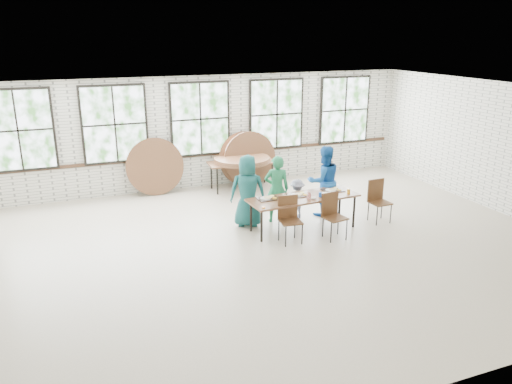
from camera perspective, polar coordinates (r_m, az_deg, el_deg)
room at (r=13.41m, az=-6.39°, el=8.09°), size 12.00×12.00×12.00m
dining_table at (r=10.63m, az=5.44°, el=-0.80°), size 2.44×0.95×0.74m
chair_near_left at (r=10.06m, az=3.80°, el=-2.63°), size 0.46×0.44×0.95m
chair_near_right at (r=10.34m, az=8.72°, el=-2.23°), size 0.48×0.47×0.95m
chair_spare at (r=11.45m, az=13.75°, el=-0.55°), size 0.44×0.43×0.95m
adult_teal at (r=10.77m, az=-0.96°, el=0.11°), size 0.90×0.75×1.58m
adult_green at (r=11.03m, az=2.38°, el=0.34°), size 0.64×0.51×1.52m
toddler at (r=11.32m, az=4.69°, el=-0.82°), size 0.68×0.54×0.92m
adult_blue at (r=11.52m, az=7.75°, el=1.26°), size 0.82×0.65×1.63m
storage_table at (r=13.43m, az=-1.63°, el=3.23°), size 1.84×0.86×0.74m
tabletop_clutter at (r=10.65m, az=6.15°, el=-0.34°), size 2.01×0.61×0.11m
round_tops_stacked at (r=13.41m, az=-1.64°, el=3.72°), size 1.50×1.50×0.13m
round_tops_leaning at (r=13.53m, az=-4.36°, el=3.51°), size 4.10×0.40×1.49m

